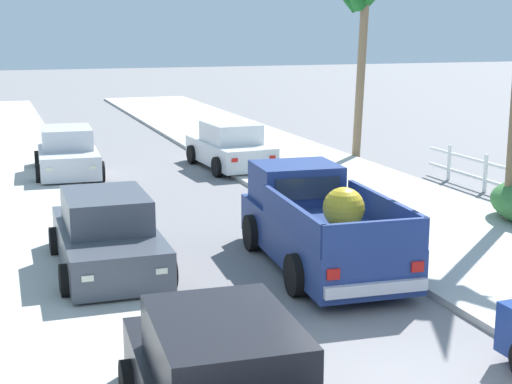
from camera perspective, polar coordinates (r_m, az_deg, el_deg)
sidewalk_right at (r=22.65m, az=6.46°, el=0.44°), size 5.18×60.00×0.12m
curb_left at (r=20.51m, az=-15.79°, el=-1.22°), size 0.16×60.00×0.10m
curb_right at (r=22.17m, az=3.69°, el=0.21°), size 0.16×60.00×0.10m
pickup_truck at (r=15.20m, az=4.64°, el=-2.51°), size 2.45×5.32×1.80m
car_right_near at (r=14.99m, az=-11.00°, el=-3.24°), size 2.07×4.28×1.54m
car_left_mid at (r=25.59m, az=-1.95°, el=3.36°), size 2.21×4.34×1.54m
car_right_mid at (r=25.02m, az=-13.84°, el=2.81°), size 2.18×4.33×1.54m
palm_tree_left_mid at (r=27.29m, az=8.06°, el=13.82°), size 3.56×3.55×6.59m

